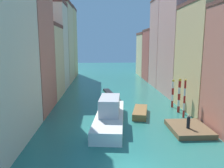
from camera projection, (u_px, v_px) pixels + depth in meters
name	position (u px, v px, depth m)	size (l,w,h in m)	color
ground_plane	(114.00, 97.00, 40.55)	(154.00, 154.00, 0.00)	#28756B
building_left_1	(20.00, 33.00, 29.81)	(7.47, 9.02, 22.04)	#C6705B
building_left_2	(40.00, 61.00, 39.31)	(7.47, 8.65, 13.05)	beige
building_left_3	(49.00, 46.00, 46.63)	(7.47, 7.28, 18.28)	beige
building_left_4	(57.00, 43.00, 55.51)	(7.47, 10.30, 19.84)	beige
building_left_5	(63.00, 42.00, 65.45)	(7.47, 10.04, 20.16)	#DBB77A
building_right_1	(211.00, 57.00, 31.00)	(7.47, 9.83, 15.35)	#DBB77A
building_right_2	(185.00, 39.00, 40.63)	(7.47, 10.67, 20.95)	tan
building_right_3	(169.00, 43.00, 49.88)	(7.47, 7.76, 19.45)	tan
building_right_4	(159.00, 55.00, 58.61)	(7.47, 8.53, 13.43)	#B25147
building_right_5	(150.00, 54.00, 67.96)	(7.47, 10.11, 13.05)	beige
waterfront_dock	(189.00, 129.00, 24.33)	(4.05, 5.06, 0.57)	brown
person_on_dock	(188.00, 122.00, 23.61)	(0.36, 0.36, 1.48)	black
mooring_pole_0	(184.00, 98.00, 28.43)	(0.28, 0.28, 5.14)	red
mooring_pole_1	(179.00, 95.00, 30.73)	(0.39, 0.39, 4.82)	red
mooring_pole_2	(173.00, 93.00, 33.29)	(0.37, 0.37, 4.30)	red
vaporetto_white	(110.00, 115.00, 26.34)	(4.59, 12.50, 3.33)	white
gondola_black	(111.00, 95.00, 40.82)	(2.91, 10.62, 0.40)	black
motorboat_0	(140.00, 112.00, 29.78)	(2.93, 5.45, 0.84)	olive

